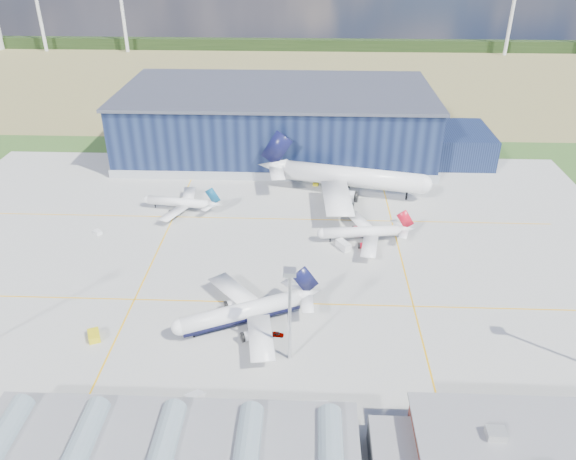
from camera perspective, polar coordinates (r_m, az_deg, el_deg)
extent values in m
plane|color=#29531F|center=(150.06, -3.22, -5.10)|extent=(600.00, 600.00, 0.00)
cube|color=gray|center=(158.38, -2.89, -3.07)|extent=(220.00, 160.00, 0.06)
cube|color=#F8B20D|center=(141.89, -3.59, -7.34)|extent=(180.00, 0.40, 0.02)
cube|color=#F8B20D|center=(179.94, -2.22, 1.17)|extent=(180.00, 0.40, 0.02)
cube|color=#F8B20D|center=(163.67, -13.43, -2.74)|extent=(0.40, 120.00, 0.02)
cube|color=#F8B20D|center=(159.98, 11.55, -3.31)|extent=(0.40, 120.00, 0.02)
cube|color=olive|center=(353.97, 0.12, 15.27)|extent=(600.00, 220.00, 0.01)
cube|color=black|center=(431.29, 0.56, 18.31)|extent=(600.00, 8.00, 8.00)
cylinder|color=silver|center=(459.24, -24.20, 20.57)|extent=(2.40, 2.40, 70.00)
cylinder|color=silver|center=(437.35, -16.61, 21.48)|extent=(2.40, 2.40, 70.00)
cylinder|color=silver|center=(438.27, 21.98, 20.68)|extent=(2.40, 2.40, 70.00)
cube|color=#0F1835|center=(230.39, -1.13, 10.91)|extent=(120.00, 60.00, 25.00)
cube|color=#969CA3|center=(234.00, -1.11, 8.38)|extent=(121.00, 61.00, 3.20)
cube|color=#444856|center=(226.69, -1.17, 14.04)|extent=(122.00, 62.00, 1.20)
cube|color=#0F1835|center=(234.79, 16.83, 8.34)|extent=(24.00, 30.00, 12.00)
cube|color=slate|center=(106.60, 26.00, -19.44)|extent=(46.00, 23.00, 0.50)
cube|color=black|center=(117.81, 23.36, -17.52)|extent=(44.00, 0.40, 1.40)
cube|color=black|center=(115.43, 23.70, -16.30)|extent=(44.00, 0.40, 1.40)
cube|color=beige|center=(103.72, 20.37, -18.85)|extent=(3.20, 2.60, 1.60)
cube|color=slate|center=(103.22, -12.50, -20.88)|extent=(66.00, 23.00, 0.50)
cylinder|color=gray|center=(112.80, -27.19, -18.64)|extent=(4.40, 18.00, 4.40)
cylinder|color=gray|center=(107.13, -20.23, -19.83)|extent=(4.40, 18.00, 4.40)
cylinder|color=gray|center=(103.07, -12.51, -20.81)|extent=(4.40, 18.00, 4.40)
cylinder|color=gray|center=(100.80, -4.21, -21.47)|extent=(4.40, 18.00, 4.40)
cylinder|color=gray|center=(100.45, 4.37, -21.72)|extent=(4.40, 18.00, 4.40)
cylinder|color=silver|center=(118.76, 0.17, -8.94)|extent=(0.70, 0.70, 22.00)
cube|color=silver|center=(112.05, 0.18, -4.30)|extent=(2.60, 2.60, 1.00)
cube|color=gold|center=(137.56, -19.11, -10.12)|extent=(3.95, 4.73, 1.69)
cube|color=silver|center=(113.75, 5.04, -17.96)|extent=(5.45, 3.68, 2.19)
cube|color=silver|center=(174.62, 9.89, 0.03)|extent=(3.31, 3.84, 1.40)
cube|color=silver|center=(163.81, 5.65, -1.55)|extent=(4.51, 5.36, 2.25)
cube|color=gold|center=(203.46, 2.86, 4.78)|extent=(2.36, 3.29, 1.32)
cube|color=silver|center=(180.40, -18.78, -0.22)|extent=(3.25, 3.17, 1.18)
cube|color=silver|center=(113.42, 2.67, -17.86)|extent=(5.72, 3.16, 2.64)
cube|color=silver|center=(115.20, -9.56, -17.19)|extent=(3.97, 5.51, 3.28)
imported|color=#99999E|center=(131.18, -1.13, -10.53)|extent=(3.28, 1.56, 1.08)
imported|color=#99999E|center=(122.86, 26.52, -17.70)|extent=(3.73, 2.03, 1.17)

